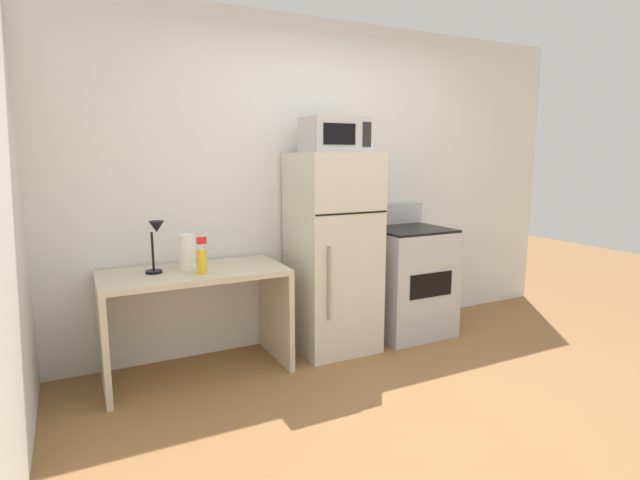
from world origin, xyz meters
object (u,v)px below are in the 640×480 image
desk (195,301)px  desk_lamp (156,238)px  paper_towel_roll (187,252)px  refrigerator (333,253)px  microwave (334,135)px  spray_bottle (202,259)px  oven_range (408,280)px

desk → desk_lamp: (-0.24, 0.02, 0.46)m
desk → desk_lamp: 0.52m
paper_towel_roll → refrigerator: 1.12m
desk → refrigerator: refrigerator is taller
refrigerator → microwave: size_ratio=3.37×
desk_lamp → spray_bottle: desk_lamp is taller
desk → oven_range: size_ratio=1.13×
microwave → desk_lamp: bearing=178.5°
desk → spray_bottle: size_ratio=5.00×
desk_lamp → refrigerator: size_ratio=0.23×
desk_lamp → paper_towel_roll: (0.21, 0.04, -0.12)m
refrigerator → paper_towel_roll: bearing=177.0°
spray_bottle → refrigerator: 1.07m
paper_towel_roll → spray_bottle: size_ratio=0.96×
microwave → oven_range: (0.74, 0.02, -1.21)m
paper_towel_roll → desk_lamp: bearing=-168.0°
spray_bottle → desk_lamp: bearing=150.2°
microwave → spray_bottle: bearing=-173.7°
refrigerator → spray_bottle: bearing=-172.6°
refrigerator → microwave: (0.00, -0.02, 0.91)m
desk → refrigerator: bearing=0.4°
desk → paper_towel_roll: paper_towel_roll is taller
desk → refrigerator: 1.12m
paper_towel_roll → oven_range: bearing=-1.8°
spray_bottle → microwave: bearing=6.3°
paper_towel_roll → desk: bearing=-68.7°
spray_bottle → microwave: size_ratio=0.54×
oven_range → paper_towel_roll: bearing=178.2°
refrigerator → desk: bearing=-179.6°
paper_towel_roll → oven_range: oven_range is taller
desk → spray_bottle: 0.35m
spray_bottle → oven_range: size_ratio=0.23×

